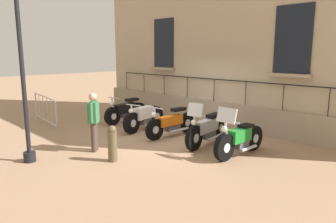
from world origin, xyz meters
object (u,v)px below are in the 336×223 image
Objects in this scene: crowd_barrier at (45,109)px; lamppost at (23,73)px; motorcycle_orange at (171,123)px; motorcycle_silver at (207,129)px; motorcycle_white at (144,117)px; motorcycle_green at (239,139)px; pedestrian_standing at (94,119)px; bollard at (112,143)px; motorcycle_black at (126,111)px.

lamppost is at bearing 61.47° from crowd_barrier.
motorcycle_orange is 1.35m from motorcycle_silver.
motorcycle_white is 0.49× the size of lamppost.
motorcycle_green reaches higher than motorcycle_silver.
lamppost reaches higher than pedestrian_standing.
motorcycle_silver is at bearing 110.99° from crowd_barrier.
lamppost is at bearing -26.45° from motorcycle_silver.
pedestrian_standing is (2.61, -1.72, 0.43)m from motorcycle_silver.
motorcycle_silver is 2.40× the size of bollard.
pedestrian_standing reaches higher than crowd_barrier.
motorcycle_white is 3.74m from crowd_barrier.
motorcycle_white is at bearing -143.89° from bollard.
bollard is at bearing 48.89° from motorcycle_black.
lamppost reaches higher than motorcycle_silver.
lamppost is 4.43m from crowd_barrier.
bollard is at bearing 13.70° from motorcycle_orange.
lamppost reaches higher than crowd_barrier.
motorcycle_silver is at bearing 146.64° from pedestrian_standing.
motorcycle_white reaches higher than bollard.
pedestrian_standing is at bearing 19.57° from motorcycle_white.
crowd_barrier is at bearing -73.67° from motorcycle_green.
pedestrian_standing is at bearing 39.59° from motorcycle_black.
motorcycle_orange is 2.53m from motorcycle_green.
bollard is (2.73, -0.71, 0.00)m from motorcycle_silver.
motorcycle_orange is at bearing -166.30° from bollard.
crowd_barrier is 2.84× the size of bollard.
motorcycle_black reaches higher than motorcycle_white.
bollard is (-1.45, 1.37, -1.67)m from lamppost.
pedestrian_standing is at bearing -49.93° from motorcycle_green.
crowd_barrier is at bearing -37.21° from motorcycle_black.
pedestrian_standing reaches higher than motorcycle_silver.
motorcycle_green reaches higher than motorcycle_orange.
motorcycle_white is at bearing -172.77° from lamppost.
motorcycle_white is at bearing -86.67° from motorcycle_silver.
bollard is (2.58, 1.88, 0.01)m from motorcycle_white.
bollard is (2.55, -1.88, 0.02)m from motorcycle_green.
crowd_barrier is (-1.98, -3.64, -1.55)m from lamppost.
lamppost is 1.64× the size of crowd_barrier.
motorcycle_green is 2.19× the size of bollard.
motorcycle_black is at bearing -131.11° from bollard.
lamppost reaches higher than motorcycle_orange.
pedestrian_standing is at bearing -96.90° from bollard.
motorcycle_black is 2.27× the size of bollard.
motorcycle_black is at bearing -93.24° from motorcycle_green.
motorcycle_silver is 6.13m from crowd_barrier.
motorcycle_green is (0.02, 3.76, -0.01)m from motorcycle_white.
motorcycle_black is 0.95× the size of motorcycle_silver.
crowd_barrier reaches higher than motorcycle_white.
pedestrian_standing is at bearing -8.29° from motorcycle_orange.
crowd_barrier is at bearing -64.35° from motorcycle_orange.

